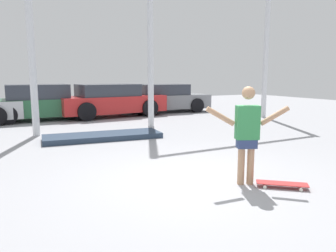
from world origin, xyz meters
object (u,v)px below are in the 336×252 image
(skateboarder, at_px, (247,130))
(parked_car_red, at_px, (111,101))
(skateboard, at_px, (282,184))
(manual_pad, at_px, (103,136))
(parked_car_green, at_px, (41,103))
(parked_car_grey, at_px, (165,98))

(skateboarder, distance_m, parked_car_red, 9.32)
(skateboard, distance_m, manual_pad, 5.30)
(parked_car_green, height_order, parked_car_red, parked_car_green)
(parked_car_grey, bearing_deg, parked_car_green, -173.49)
(skateboarder, relative_size, parked_car_red, 0.35)
(skateboarder, bearing_deg, parked_car_red, 108.95)
(parked_car_red, bearing_deg, parked_car_green, 170.83)
(skateboard, bearing_deg, skateboarder, 173.92)
(skateboarder, height_order, parked_car_red, skateboarder)
(skateboard, xyz_separation_m, manual_pad, (-1.28, 5.15, 0.01))
(skateboard, xyz_separation_m, parked_car_green, (-2.22, 9.99, 0.60))
(manual_pad, bearing_deg, parked_car_green, 101.03)
(skateboarder, distance_m, skateboard, 0.99)
(parked_car_red, bearing_deg, manual_pad, -114.01)
(parked_car_red, bearing_deg, skateboard, -95.69)
(skateboarder, height_order, parked_car_grey, skateboarder)
(skateboarder, bearing_deg, skateboard, -22.71)
(manual_pad, xyz_separation_m, parked_car_red, (1.76, 4.54, 0.59))
(skateboarder, bearing_deg, manual_pad, 124.97)
(parked_car_green, bearing_deg, manual_pad, -76.89)
(parked_car_green, bearing_deg, skateboard, -75.39)
(skateboarder, bearing_deg, parked_car_green, 125.15)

